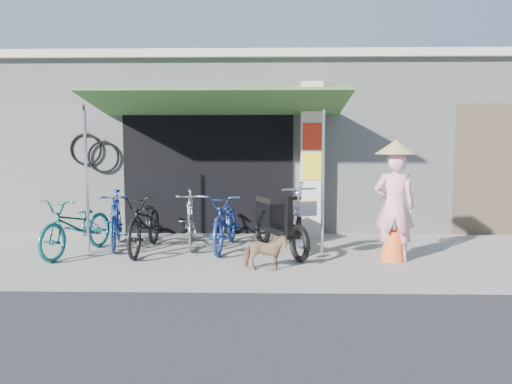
{
  "coord_description": "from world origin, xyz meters",
  "views": [
    {
      "loc": [
        -0.0,
        -7.4,
        1.82
      ],
      "look_at": [
        -0.2,
        1.0,
        1.0
      ],
      "focal_mm": 35.0,
      "sensor_mm": 36.0,
      "label": 1
    }
  ],
  "objects_px": {
    "bike_teal": "(78,226)",
    "moped": "(278,222)",
    "bike_navy": "(226,221)",
    "nun": "(395,202)",
    "bike_silver": "(191,218)",
    "bike_black": "(145,222)",
    "street_dog": "(265,252)",
    "bike_blue": "(116,219)"
  },
  "relations": [
    {
      "from": "bike_silver",
      "to": "street_dog",
      "type": "bearing_deg",
      "value": -59.68
    },
    {
      "from": "bike_blue",
      "to": "street_dog",
      "type": "bearing_deg",
      "value": -42.74
    },
    {
      "from": "bike_silver",
      "to": "bike_navy",
      "type": "distance_m",
      "value": 0.69
    },
    {
      "from": "bike_navy",
      "to": "bike_teal",
      "type": "bearing_deg",
      "value": -163.2
    },
    {
      "from": "bike_silver",
      "to": "moped",
      "type": "distance_m",
      "value": 1.61
    },
    {
      "from": "bike_navy",
      "to": "street_dog",
      "type": "distance_m",
      "value": 1.63
    },
    {
      "from": "bike_black",
      "to": "bike_silver",
      "type": "bearing_deg",
      "value": 34.54
    },
    {
      "from": "street_dog",
      "to": "moped",
      "type": "bearing_deg",
      "value": -8.18
    },
    {
      "from": "street_dog",
      "to": "moped",
      "type": "distance_m",
      "value": 1.26
    },
    {
      "from": "nun",
      "to": "bike_teal",
      "type": "bearing_deg",
      "value": 8.58
    },
    {
      "from": "nun",
      "to": "bike_black",
      "type": "bearing_deg",
      "value": 4.39
    },
    {
      "from": "street_dog",
      "to": "nun",
      "type": "distance_m",
      "value": 2.21
    },
    {
      "from": "moped",
      "to": "nun",
      "type": "bearing_deg",
      "value": -41.11
    },
    {
      "from": "bike_teal",
      "to": "bike_silver",
      "type": "xyz_separation_m",
      "value": [
        1.75,
        0.69,
        0.03
      ]
    },
    {
      "from": "bike_teal",
      "to": "bike_navy",
      "type": "relative_size",
      "value": 0.97
    },
    {
      "from": "bike_teal",
      "to": "moped",
      "type": "bearing_deg",
      "value": 19.67
    },
    {
      "from": "bike_blue",
      "to": "nun",
      "type": "xyz_separation_m",
      "value": [
        4.62,
        -0.89,
        0.42
      ]
    },
    {
      "from": "bike_teal",
      "to": "street_dog",
      "type": "distance_m",
      "value": 3.24
    },
    {
      "from": "street_dog",
      "to": "moped",
      "type": "xyz_separation_m",
      "value": [
        0.22,
        1.22,
        0.25
      ]
    },
    {
      "from": "bike_teal",
      "to": "bike_black",
      "type": "height_order",
      "value": "bike_black"
    },
    {
      "from": "nun",
      "to": "bike_blue",
      "type": "bearing_deg",
      "value": 1.3
    },
    {
      "from": "bike_black",
      "to": "street_dog",
      "type": "height_order",
      "value": "bike_black"
    },
    {
      "from": "bike_teal",
      "to": "moped",
      "type": "height_order",
      "value": "moped"
    },
    {
      "from": "bike_black",
      "to": "bike_silver",
      "type": "relative_size",
      "value": 1.13
    },
    {
      "from": "nun",
      "to": "bike_silver",
      "type": "bearing_deg",
      "value": -4.77
    },
    {
      "from": "moped",
      "to": "bike_teal",
      "type": "bearing_deg",
      "value": 160.13
    },
    {
      "from": "bike_black",
      "to": "moped",
      "type": "height_order",
      "value": "moped"
    },
    {
      "from": "street_dog",
      "to": "moped",
      "type": "relative_size",
      "value": 0.33
    },
    {
      "from": "bike_teal",
      "to": "nun",
      "type": "relative_size",
      "value": 0.96
    },
    {
      "from": "bike_teal",
      "to": "nun",
      "type": "xyz_separation_m",
      "value": [
        5.08,
        -0.32,
        0.44
      ]
    },
    {
      "from": "bike_teal",
      "to": "bike_black",
      "type": "xyz_separation_m",
      "value": [
        1.06,
        0.23,
        0.02
      ]
    },
    {
      "from": "bike_teal",
      "to": "bike_blue",
      "type": "height_order",
      "value": "bike_blue"
    },
    {
      "from": "bike_navy",
      "to": "moped",
      "type": "xyz_separation_m",
      "value": [
        0.89,
        -0.24,
        0.03
      ]
    },
    {
      "from": "street_dog",
      "to": "bike_silver",
      "type": "bearing_deg",
      "value": 40.15
    },
    {
      "from": "bike_black",
      "to": "bike_navy",
      "type": "xyz_separation_m",
      "value": [
        1.34,
        0.24,
        -0.01
      ]
    },
    {
      "from": "bike_navy",
      "to": "street_dog",
      "type": "bearing_deg",
      "value": -59.44
    },
    {
      "from": "bike_teal",
      "to": "nun",
      "type": "distance_m",
      "value": 5.11
    },
    {
      "from": "bike_navy",
      "to": "nun",
      "type": "distance_m",
      "value": 2.82
    },
    {
      "from": "bike_navy",
      "to": "nun",
      "type": "height_order",
      "value": "nun"
    },
    {
      "from": "bike_navy",
      "to": "nun",
      "type": "xyz_separation_m",
      "value": [
        2.68,
        -0.79,
        0.43
      ]
    },
    {
      "from": "bike_blue",
      "to": "nun",
      "type": "height_order",
      "value": "nun"
    },
    {
      "from": "bike_navy",
      "to": "moped",
      "type": "distance_m",
      "value": 0.93
    }
  ]
}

